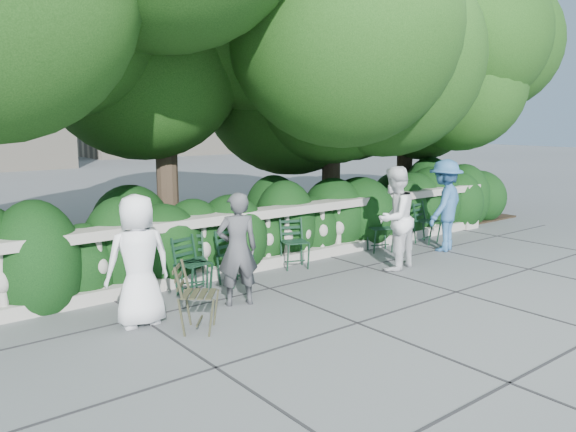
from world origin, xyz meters
TOP-DOWN VIEW (x-y plane):
  - ground at (0.00, 0.00)m, footprint 90.00×90.00m
  - balustrade at (0.00, 1.80)m, footprint 12.00×0.44m
  - shrub_hedge at (0.00, 3.00)m, footprint 15.00×2.60m
  - tree_canopy at (0.69, 3.19)m, footprint 15.04×6.52m
  - chair_a at (-1.47, 1.28)m, footprint 0.57×0.60m
  - chair_b at (-0.74, 1.16)m, footprint 0.53×0.56m
  - chair_c at (0.46, 1.33)m, footprint 0.57×0.60m
  - chair_d at (-1.47, 1.11)m, footprint 0.53×0.56m
  - chair_e at (2.46, 1.28)m, footprint 0.59×0.62m
  - chair_f at (3.80, 1.17)m, footprint 0.52×0.55m
  - chair_weathered at (-2.02, -0.11)m, footprint 0.65×0.65m
  - person_businessman at (-2.58, 0.59)m, footprint 0.82×0.57m
  - person_woman_grey at (-1.25, 0.50)m, footprint 0.64×0.52m
  - person_casual_man at (1.75, 0.42)m, footprint 0.95×0.82m
  - person_older_blue at (3.52, 0.73)m, footprint 1.25×0.93m

SIDE VIEW (x-z plane):
  - ground at x=0.00m, z-range 0.00..0.00m
  - shrub_hedge at x=0.00m, z-range -0.85..0.85m
  - chair_a at x=-1.47m, z-range -0.42..0.42m
  - chair_b at x=-0.74m, z-range -0.42..0.42m
  - chair_c at x=0.46m, z-range -0.42..0.42m
  - chair_d at x=-1.47m, z-range -0.42..0.42m
  - chair_e at x=2.46m, z-range -0.42..0.42m
  - chair_f at x=3.80m, z-range -0.42..0.42m
  - chair_weathered at x=-2.02m, z-range -0.42..0.42m
  - balustrade at x=0.00m, z-range -0.01..0.99m
  - person_woman_grey at x=-1.25m, z-range 0.00..1.52m
  - person_businessman at x=-2.58m, z-range 0.00..1.59m
  - person_casual_man at x=1.75m, z-range 0.00..1.70m
  - person_older_blue at x=3.52m, z-range 0.00..1.72m
  - tree_canopy at x=0.69m, z-range 0.57..7.35m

